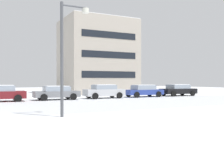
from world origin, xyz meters
The scene contains 7 objects.
street_lamp centered at (4.32, -1.98, 3.56)m, with size 1.56×0.36×5.89m.
parked_car_maroon centered at (2.18, 10.26, 0.75)m, with size 4.23×2.19×1.47m.
parked_car_gray centered at (7.22, 10.29, 0.70)m, with size 4.37×2.19×1.36m.
parked_car_silver centered at (12.26, 10.15, 0.75)m, with size 4.25×2.11×1.46m.
parked_car_blue centered at (17.31, 10.26, 0.72)m, with size 4.48×2.17×1.40m.
parked_car_black centered at (22.35, 10.20, 0.73)m, with size 4.53×2.23×1.42m.
building_far_right centered at (16.48, 21.17, 5.41)m, with size 10.14×8.10×10.83m.
Camera 1 is at (0.02, -15.42, 1.86)m, focal length 43.29 mm.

